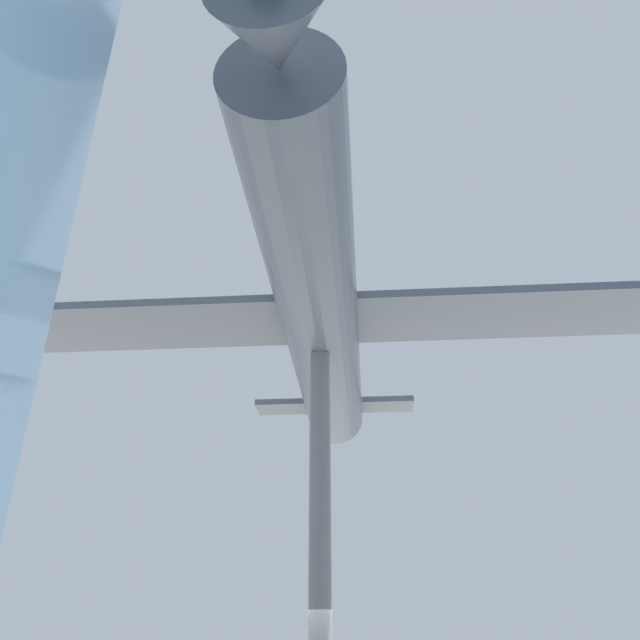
# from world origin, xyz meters

# --- Properties ---
(support_pylon_central) EXTENTS (0.44, 0.44, 7.61)m
(support_pylon_central) POSITION_xyz_m (0.00, 0.00, 3.80)
(support_pylon_central) COLOR slate
(support_pylon_central) RESTS_ON ground_plane
(suspended_airplane) EXTENTS (15.20, 15.13, 2.82)m
(suspended_airplane) POSITION_xyz_m (0.08, 0.23, 8.48)
(suspended_airplane) COLOR #4C5666
(suspended_airplane) RESTS_ON support_pylon_central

